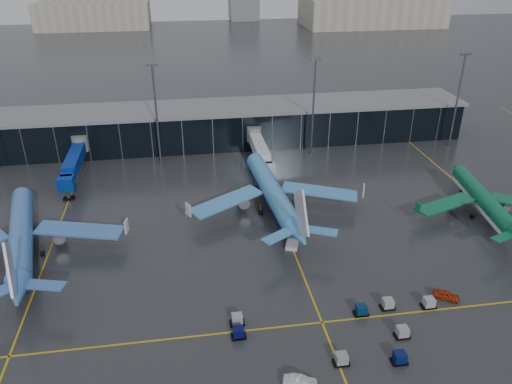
{
  "coord_description": "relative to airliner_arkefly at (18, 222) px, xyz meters",
  "views": [
    {
      "loc": [
        -8.88,
        -71.13,
        52.02
      ],
      "look_at": [
        5.0,
        18.0,
        6.0
      ],
      "focal_mm": 35.0,
      "sensor_mm": 36.0,
      "label": 1
    }
  ],
  "objects": [
    {
      "name": "ground",
      "position": [
        39.16,
        -11.51,
        -6.63
      ],
      "size": [
        600.0,
        600.0,
        0.0
      ],
      "primitive_type": "plane",
      "color": "#282B2D",
      "rests_on": "ground"
    },
    {
      "name": "terminal_pier",
      "position": [
        39.16,
        50.49,
        -1.21
      ],
      "size": [
        142.0,
        17.0,
        10.7
      ],
      "color": "black",
      "rests_on": "ground"
    },
    {
      "name": "jet_bridges",
      "position": [
        4.16,
        31.48,
        -2.07
      ],
      "size": [
        94.0,
        27.5,
        7.2
      ],
      "color": "#595B60",
      "rests_on": "ground"
    },
    {
      "name": "flood_masts",
      "position": [
        44.16,
        38.49,
        7.19
      ],
      "size": [
        203.0,
        0.5,
        25.5
      ],
      "color": "#595B60",
      "rests_on": "ground"
    },
    {
      "name": "distant_hangars",
      "position": [
        89.1,
        258.56,
        2.16
      ],
      "size": [
        260.0,
        71.0,
        22.0
      ],
      "color": "#B2AD99",
      "rests_on": "ground"
    },
    {
      "name": "taxi_lines",
      "position": [
        49.16,
        -0.9,
        -6.62
      ],
      "size": [
        220.0,
        120.0,
        0.02
      ],
      "color": "gold",
      "rests_on": "ground"
    },
    {
      "name": "airliner_arkefly",
      "position": [
        0.0,
        0.0,
        0.0
      ],
      "size": [
        46.51,
        50.47,
        13.25
      ],
      "primitive_type": null,
      "rotation": [
        0.0,
        0.0,
        0.22
      ],
      "color": "#3D74C9",
      "rests_on": "ground"
    },
    {
      "name": "airliner_klm_near",
      "position": [
        48.13,
        9.96,
        0.08
      ],
      "size": [
        41.44,
        46.36,
        13.42
      ],
      "primitive_type": null,
      "rotation": [
        0.0,
        0.0,
        0.07
      ],
      "color": "#4093D5",
      "rests_on": "ground"
    },
    {
      "name": "airliner_aer_lingus",
      "position": [
        91.26,
        0.75,
        -1.05
      ],
      "size": [
        36.67,
        40.43,
        11.16
      ],
      "primitive_type": null,
      "rotation": [
        0.0,
        0.0,
        -0.14
      ],
      "color": "#0C663F",
      "rests_on": "ground"
    },
    {
      "name": "baggage_carts",
      "position": [
        52.75,
        -28.85,
        -5.87
      ],
      "size": [
        32.64,
        12.54,
        1.7
      ],
      "color": "black",
      "rests_on": "ground"
    },
    {
      "name": "mobile_airstair",
      "position": [
        49.22,
        -5.35,
        -5.86
      ],
      "size": [
        3.11,
        3.73,
        3.45
      ],
      "rotation": [
        0.0,
        0.0,
        -0.32
      ],
      "color": "silver",
      "rests_on": "ground"
    },
    {
      "name": "service_van_red",
      "position": [
        70.42,
        -24.13,
        -5.91
      ],
      "size": [
        4.43,
        3.65,
        1.42
      ],
      "primitive_type": "imported",
      "rotation": [
        0.0,
        0.0,
        1.01
      ],
      "color": "#A52E0C",
      "rests_on": "ground"
    },
    {
      "name": "service_van_white",
      "position": [
        43.05,
        -37.76,
        -5.9
      ],
      "size": [
        4.67,
        2.8,
        1.45
      ],
      "primitive_type": "imported",
      "rotation": [
        0.0,
        0.0,
        1.26
      ],
      "color": "silver",
      "rests_on": "ground"
    }
  ]
}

